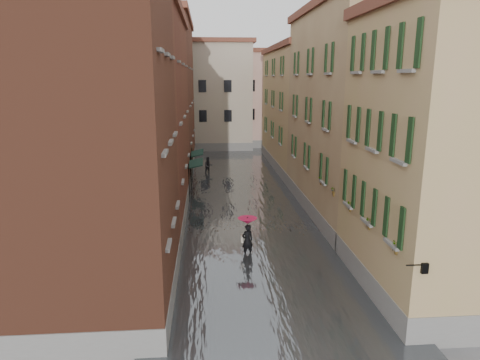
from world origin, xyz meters
name	(u,v)px	position (x,y,z in m)	size (l,w,h in m)	color
ground	(264,275)	(0.00, 0.00, 0.00)	(120.00, 120.00, 0.00)	#5B5B5E
floodwater	(242,197)	(0.00, 13.00, 0.10)	(10.00, 60.00, 0.20)	#4D5156
building_left_near	(88,145)	(-7.00, -2.00, 6.50)	(6.00, 8.00, 13.00)	brown
building_left_mid	(136,122)	(-7.00, 9.00, 6.25)	(6.00, 14.00, 12.50)	brown
building_left_far	(160,99)	(-7.00, 24.00, 7.00)	(6.00, 16.00, 14.00)	brown
building_right_near	(445,160)	(7.00, -2.00, 5.75)	(6.00, 8.00, 11.50)	tan
building_right_mid	(354,117)	(7.00, 9.00, 6.50)	(6.00, 14.00, 13.00)	tan
building_right_far	(303,111)	(7.00, 24.00, 5.75)	(6.00, 16.00, 11.50)	tan
building_end_cream	(203,97)	(-3.00, 38.00, 6.50)	(12.00, 9.00, 13.00)	#AFA88B
building_end_pink	(270,100)	(6.00, 40.00, 6.00)	(10.00, 9.00, 12.00)	#D0A692
awning_near	(196,164)	(-3.48, 14.33, 2.47)	(1.09, 3.15, 2.80)	#153127
awning_far	(197,154)	(-3.49, 18.85, 2.47)	(1.09, 2.95, 2.80)	#153127
wall_lantern	(423,267)	(4.33, -6.00, 3.01)	(0.71, 0.22, 0.35)	black
window_planters	(353,199)	(4.12, 0.33, 3.51)	(0.59, 10.96, 0.84)	#9F6034
pedestrian_main	(247,233)	(-0.59, 2.20, 1.27)	(1.01, 1.01, 2.06)	black
pedestrian_far	(208,166)	(-2.48, 21.53, 0.83)	(0.81, 0.63, 1.66)	black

